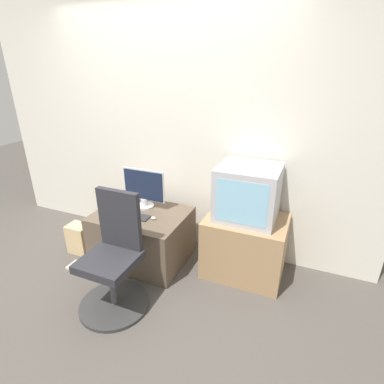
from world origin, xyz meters
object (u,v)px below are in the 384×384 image
(cardboard_box_lower, at_px, (80,238))
(book, at_px, (78,266))
(keyboard, at_px, (133,216))
(mouse, at_px, (153,218))
(main_monitor, at_px, (144,188))
(crt_tv, at_px, (248,193))
(office_chair, at_px, (114,264))

(cardboard_box_lower, xyz_separation_m, book, (0.17, -0.25, -0.15))
(keyboard, xyz_separation_m, mouse, (0.22, 0.02, 0.01))
(main_monitor, bearing_deg, crt_tv, 3.12)
(mouse, relative_size, book, 0.28)
(crt_tv, bearing_deg, book, -158.02)
(main_monitor, height_order, office_chair, office_chair)
(cardboard_box_lower, bearing_deg, book, -55.77)
(mouse, height_order, office_chair, office_chair)
(mouse, relative_size, office_chair, 0.05)
(keyboard, relative_size, mouse, 6.73)
(book, bearing_deg, mouse, 26.16)
(keyboard, height_order, office_chair, office_chair)
(keyboard, height_order, book, keyboard)
(main_monitor, relative_size, office_chair, 0.47)
(crt_tv, relative_size, book, 2.91)
(main_monitor, height_order, book, main_monitor)
(office_chair, bearing_deg, cardboard_box_lower, 149.97)
(keyboard, bearing_deg, main_monitor, 90.22)
(mouse, relative_size, cardboard_box_lower, 0.16)
(mouse, xyz_separation_m, book, (-0.72, -0.35, -0.54))
(mouse, relative_size, crt_tv, 0.10)
(mouse, bearing_deg, main_monitor, 135.69)
(main_monitor, distance_m, cardboard_box_lower, 0.94)
(main_monitor, height_order, keyboard, main_monitor)
(crt_tv, bearing_deg, keyboard, -164.45)
(office_chair, relative_size, book, 5.41)
(main_monitor, xyz_separation_m, keyboard, (0.00, -0.24, -0.20))
(crt_tv, distance_m, cardboard_box_lower, 1.90)
(cardboard_box_lower, bearing_deg, crt_tv, 12.36)
(crt_tv, height_order, book, crt_tv)
(mouse, bearing_deg, keyboard, -175.08)
(main_monitor, height_order, crt_tv, crt_tv)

